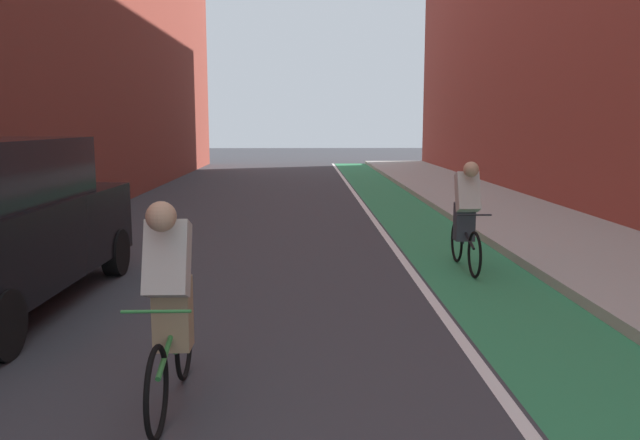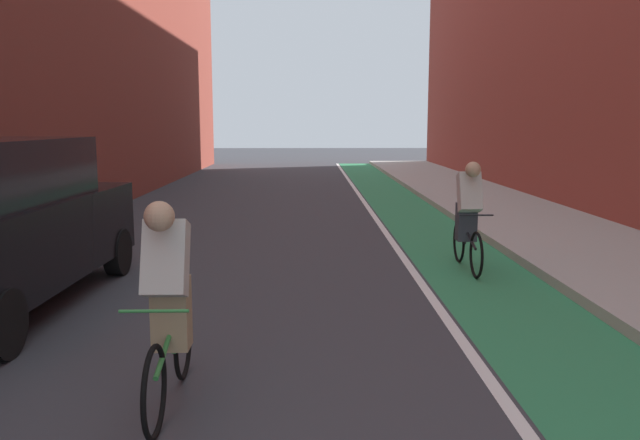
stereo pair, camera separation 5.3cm
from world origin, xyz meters
The scene contains 6 objects.
ground_plane centered at (0.00, 15.09, 0.00)m, with size 83.99×83.99×0.00m, color #38383D.
bike_lane_paint centered at (3.14, 17.09, 0.00)m, with size 1.60×38.18×0.00m, color #2D8451.
lane_divider_stripe centered at (2.24, 17.09, 0.00)m, with size 0.12×38.18×0.00m, color white.
sidewalk_right centered at (5.47, 17.09, 0.07)m, with size 3.05×38.18×0.14m, color #A8A59E.
cyclist_mid centered at (-0.35, 6.76, 0.81)m, with size 0.48×1.71×1.61m.
cyclist_trailing centered at (3.06, 11.32, 0.85)m, with size 0.48×1.71×1.61m.
Camera 1 is at (0.66, 1.99, 2.16)m, focal length 36.26 mm.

